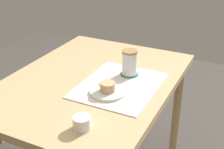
{
  "coord_description": "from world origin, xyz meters",
  "views": [
    {
      "loc": [
        -1.19,
        -0.69,
        1.45
      ],
      "look_at": [
        -0.0,
        -0.12,
        0.79
      ],
      "focal_mm": 50.0,
      "sensor_mm": 36.0,
      "label": 1
    }
  ],
  "objects_px": {
    "sugar_bowl": "(82,123)",
    "pastry_plate": "(108,92)",
    "pastry": "(108,87)",
    "coffee_mug": "(130,62)",
    "dining_table": "(92,95)"
  },
  "relations": [
    {
      "from": "sugar_bowl",
      "to": "pastry_plate",
      "type": "bearing_deg",
      "value": 6.38
    },
    {
      "from": "pastry",
      "to": "coffee_mug",
      "type": "distance_m",
      "value": 0.22
    },
    {
      "from": "pastry_plate",
      "to": "sugar_bowl",
      "type": "distance_m",
      "value": 0.28
    },
    {
      "from": "pastry",
      "to": "coffee_mug",
      "type": "bearing_deg",
      "value": -3.44
    },
    {
      "from": "dining_table",
      "to": "pastry",
      "type": "relative_size",
      "value": 15.21
    },
    {
      "from": "pastry_plate",
      "to": "coffee_mug",
      "type": "xyz_separation_m",
      "value": [
        0.22,
        -0.01,
        0.06
      ]
    },
    {
      "from": "pastry",
      "to": "coffee_mug",
      "type": "xyz_separation_m",
      "value": [
        0.22,
        -0.01,
        0.03
      ]
    },
    {
      "from": "pastry_plate",
      "to": "sugar_bowl",
      "type": "relative_size",
      "value": 2.31
    },
    {
      "from": "pastry_plate",
      "to": "pastry",
      "type": "bearing_deg",
      "value": 180.0
    },
    {
      "from": "pastry_plate",
      "to": "coffee_mug",
      "type": "relative_size",
      "value": 1.29
    },
    {
      "from": "pastry",
      "to": "dining_table",
      "type": "bearing_deg",
      "value": 55.76
    },
    {
      "from": "pastry_plate",
      "to": "coffee_mug",
      "type": "bearing_deg",
      "value": -3.44
    },
    {
      "from": "dining_table",
      "to": "pastry_plate",
      "type": "distance_m",
      "value": 0.2
    },
    {
      "from": "coffee_mug",
      "to": "pastry_plate",
      "type": "bearing_deg",
      "value": 176.56
    },
    {
      "from": "dining_table",
      "to": "coffee_mug",
      "type": "relative_size",
      "value": 8.44
    }
  ]
}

